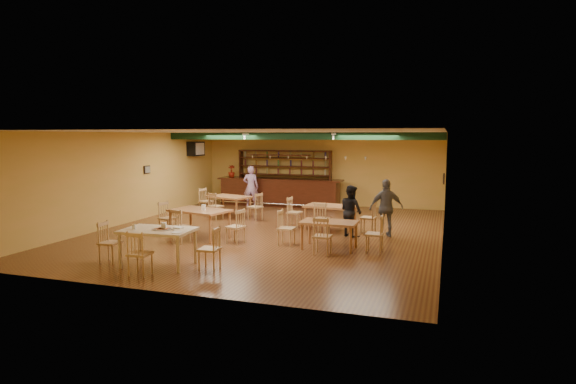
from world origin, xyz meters
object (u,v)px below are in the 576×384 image
(dining_table_c, at_px, (200,224))
(dining_table_d, at_px, (329,235))
(bar_counter, at_px, (280,192))
(patron_bar, at_px, (251,187))
(dining_table_b, at_px, (330,217))
(dining_table_a, at_px, (230,206))
(near_table, at_px, (158,248))
(patron_right_a, at_px, (351,211))

(dining_table_c, height_order, dining_table_d, dining_table_c)
(bar_counter, xyz_separation_m, patron_bar, (-0.93, -0.83, 0.28))
(dining_table_b, distance_m, dining_table_d, 2.55)
(dining_table_a, xyz_separation_m, dining_table_c, (0.79, -3.63, 0.04))
(dining_table_d, distance_m, near_table, 4.28)
(bar_counter, bearing_deg, dining_table_a, -105.08)
(bar_counter, bearing_deg, near_table, -86.98)
(bar_counter, bearing_deg, patron_bar, -138.52)
(dining_table_c, height_order, patron_right_a, patron_right_a)
(dining_table_a, height_order, near_table, near_table)
(dining_table_c, bearing_deg, patron_right_a, 35.58)
(dining_table_b, distance_m, patron_right_a, 1.19)
(dining_table_b, bearing_deg, dining_table_c, -136.43)
(dining_table_a, bearing_deg, bar_counter, 92.70)
(dining_table_b, xyz_separation_m, dining_table_c, (-3.20, -2.41, 0.03))
(bar_counter, relative_size, dining_table_d, 3.68)
(dining_table_a, bearing_deg, patron_right_a, -5.09)
(dining_table_c, distance_m, patron_right_a, 4.32)
(bar_counter, relative_size, dining_table_a, 3.52)
(dining_table_d, bearing_deg, dining_table_a, 141.27)
(patron_right_a, bearing_deg, patron_bar, 1.18)
(dining_table_b, bearing_deg, dining_table_d, -70.67)
(dining_table_b, height_order, patron_right_a, patron_right_a)
(dining_table_a, bearing_deg, dining_table_b, 0.78)
(dining_table_a, height_order, patron_right_a, patron_right_a)
(dining_table_b, bearing_deg, patron_bar, 146.36)
(dining_table_a, xyz_separation_m, near_table, (1.33, -6.53, 0.04))
(bar_counter, distance_m, dining_table_b, 5.32)
(dining_table_d, bearing_deg, dining_table_c, 179.27)
(bar_counter, xyz_separation_m, dining_table_c, (-0.04, -6.69, -0.15))
(bar_counter, relative_size, near_table, 3.37)
(dining_table_b, relative_size, dining_table_d, 1.07)
(dining_table_a, distance_m, patron_bar, 2.29)
(dining_table_d, height_order, patron_right_a, patron_right_a)
(dining_table_a, bearing_deg, near_table, -60.69)
(dining_table_a, distance_m, dining_table_d, 5.86)
(patron_right_a, bearing_deg, near_table, 94.79)
(patron_bar, bearing_deg, patron_right_a, 124.70)
(dining_table_a, relative_size, dining_table_d, 1.05)
(dining_table_c, bearing_deg, dining_table_d, 12.48)
(dining_table_d, bearing_deg, patron_bar, 128.50)
(dining_table_d, bearing_deg, near_table, -138.26)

